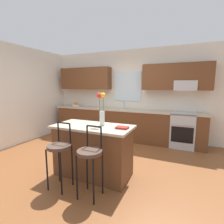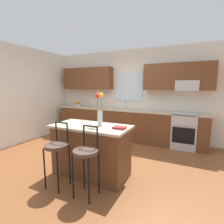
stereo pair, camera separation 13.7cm
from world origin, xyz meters
name	(u,v)px [view 2 (the right image)]	position (x,y,z in m)	size (l,w,h in m)	color
ground_plane	(97,160)	(0.00, 0.00, 0.00)	(14.00, 14.00, 0.00)	brown
wall_left	(25,95)	(-2.56, 0.30, 1.35)	(0.12, 4.60, 2.70)	silver
back_wall_assembly	(130,89)	(0.03, 1.98, 1.51)	(5.60, 0.50, 2.70)	silver
counter_run	(125,124)	(0.00, 1.70, 0.47)	(4.56, 0.64, 0.92)	brown
sink_faucet	(126,104)	(-0.05, 1.84, 1.06)	(0.02, 0.13, 0.23)	#B7BABC
oven_range	(184,130)	(1.66, 1.68, 0.46)	(0.60, 0.64, 0.92)	#B7BABC
kitchen_island	(91,150)	(0.22, -0.55, 0.46)	(1.41, 0.69, 0.92)	brown
bar_stool_near	(57,149)	(-0.05, -1.11, 0.64)	(0.36, 0.36, 1.04)	black
bar_stool_middle	(86,155)	(0.50, -1.11, 0.64)	(0.36, 0.36, 1.04)	black
flower_vase	(100,109)	(0.37, -0.48, 1.22)	(0.16, 0.10, 0.58)	silver
cookbook	(120,128)	(0.77, -0.54, 0.94)	(0.20, 0.15, 0.03)	maroon
fruit_bowl_oranges	(78,105)	(-1.76, 1.70, 0.97)	(0.24, 0.24, 0.16)	silver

